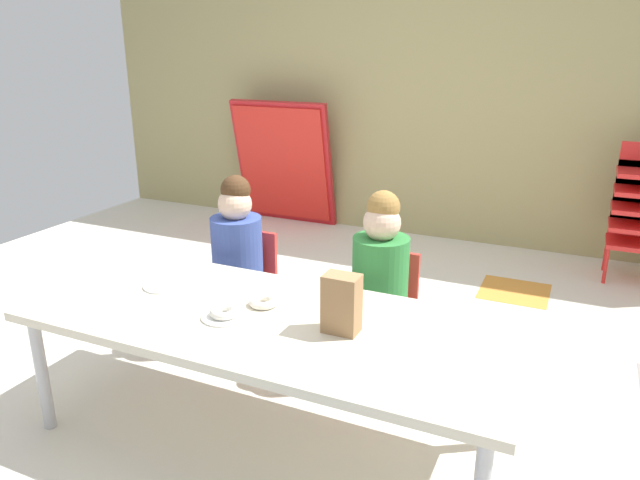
{
  "coord_description": "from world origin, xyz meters",
  "views": [
    {
      "loc": [
        1.21,
        -2.4,
        1.54
      ],
      "look_at": [
        0.28,
        -0.36,
        0.79
      ],
      "focal_mm": 33.05,
      "sensor_mm": 36.0,
      "label": 1
    }
  ],
  "objects_px": {
    "craft_table": "(269,326)",
    "paper_plate_near_edge": "(225,316)",
    "paper_bag_brown": "(342,304)",
    "donut_powdered_loose": "(264,302)",
    "kid_chair_red_stack": "(638,205)",
    "seated_child_near_camera": "(238,246)",
    "paper_plate_center_table": "(164,285)",
    "folded_activity_table": "(283,163)",
    "seated_child_middle_seat": "(381,269)",
    "donut_powdered_on_plate": "(225,312)"
  },
  "relations": [
    {
      "from": "seated_child_near_camera",
      "to": "seated_child_middle_seat",
      "type": "height_order",
      "value": "same"
    },
    {
      "from": "paper_plate_center_table",
      "to": "folded_activity_table",
      "type": "bearing_deg",
      "value": 107.2
    },
    {
      "from": "donut_powdered_loose",
      "to": "kid_chair_red_stack",
      "type": "bearing_deg",
      "value": 59.21
    },
    {
      "from": "donut_powdered_on_plate",
      "to": "seated_child_near_camera",
      "type": "bearing_deg",
      "value": 118.45
    },
    {
      "from": "craft_table",
      "to": "donut_powdered_loose",
      "type": "xyz_separation_m",
      "value": [
        -0.07,
        0.08,
        0.06
      ]
    },
    {
      "from": "seated_child_near_camera",
      "to": "donut_powdered_on_plate",
      "type": "xyz_separation_m",
      "value": [
        0.38,
        -0.7,
        0.01
      ]
    },
    {
      "from": "folded_activity_table",
      "to": "paper_plate_near_edge",
      "type": "bearing_deg",
      "value": -66.32
    },
    {
      "from": "seated_child_near_camera",
      "to": "folded_activity_table",
      "type": "bearing_deg",
      "value": 111.99
    },
    {
      "from": "seated_child_middle_seat",
      "to": "paper_plate_near_edge",
      "type": "height_order",
      "value": "seated_child_middle_seat"
    },
    {
      "from": "seated_child_near_camera",
      "to": "paper_plate_center_table",
      "type": "bearing_deg",
      "value": -92.77
    },
    {
      "from": "paper_bag_brown",
      "to": "donut_powdered_on_plate",
      "type": "bearing_deg",
      "value": -169.74
    },
    {
      "from": "seated_child_middle_seat",
      "to": "donut_powdered_loose",
      "type": "relative_size",
      "value": 7.72
    },
    {
      "from": "seated_child_middle_seat",
      "to": "donut_powdered_loose",
      "type": "height_order",
      "value": "seated_child_middle_seat"
    },
    {
      "from": "seated_child_middle_seat",
      "to": "paper_plate_near_edge",
      "type": "relative_size",
      "value": 5.1
    },
    {
      "from": "paper_plate_near_edge",
      "to": "paper_bag_brown",
      "type": "bearing_deg",
      "value": 10.26
    },
    {
      "from": "seated_child_middle_seat",
      "to": "kid_chair_red_stack",
      "type": "bearing_deg",
      "value": 58.89
    },
    {
      "from": "kid_chair_red_stack",
      "to": "paper_plate_center_table",
      "type": "bearing_deg",
      "value": -128.41
    },
    {
      "from": "craft_table",
      "to": "kid_chair_red_stack",
      "type": "distance_m",
      "value": 2.89
    },
    {
      "from": "seated_child_middle_seat",
      "to": "donut_powdered_loose",
      "type": "xyz_separation_m",
      "value": [
        -0.31,
        -0.54,
        0.0
      ]
    },
    {
      "from": "kid_chair_red_stack",
      "to": "folded_activity_table",
      "type": "bearing_deg",
      "value": 175.97
    },
    {
      "from": "paper_bag_brown",
      "to": "paper_plate_center_table",
      "type": "bearing_deg",
      "value": 175.51
    },
    {
      "from": "seated_child_near_camera",
      "to": "folded_activity_table",
      "type": "distance_m",
      "value": 2.26
    },
    {
      "from": "paper_bag_brown",
      "to": "donut_powdered_on_plate",
      "type": "distance_m",
      "value": 0.47
    },
    {
      "from": "seated_child_middle_seat",
      "to": "paper_plate_center_table",
      "type": "xyz_separation_m",
      "value": [
        -0.8,
        -0.55,
        -0.01
      ]
    },
    {
      "from": "seated_child_near_camera",
      "to": "paper_plate_near_edge",
      "type": "relative_size",
      "value": 5.1
    },
    {
      "from": "paper_plate_near_edge",
      "to": "donut_powdered_on_plate",
      "type": "distance_m",
      "value": 0.02
    },
    {
      "from": "craft_table",
      "to": "paper_plate_center_table",
      "type": "relative_size",
      "value": 10.71
    },
    {
      "from": "seated_child_near_camera",
      "to": "paper_plate_near_edge",
      "type": "distance_m",
      "value": 0.8
    },
    {
      "from": "craft_table",
      "to": "donut_powdered_loose",
      "type": "height_order",
      "value": "donut_powdered_loose"
    },
    {
      "from": "seated_child_near_camera",
      "to": "donut_powdered_loose",
      "type": "xyz_separation_m",
      "value": [
        0.46,
        -0.54,
        0.0
      ]
    },
    {
      "from": "seated_child_near_camera",
      "to": "donut_powdered_on_plate",
      "type": "relative_size",
      "value": 8.0
    },
    {
      "from": "seated_child_near_camera",
      "to": "donut_powdered_loose",
      "type": "relative_size",
      "value": 7.72
    },
    {
      "from": "craft_table",
      "to": "paper_bag_brown",
      "type": "distance_m",
      "value": 0.34
    },
    {
      "from": "craft_table",
      "to": "seated_child_middle_seat",
      "type": "distance_m",
      "value": 0.67
    },
    {
      "from": "paper_plate_near_edge",
      "to": "donut_powdered_loose",
      "type": "xyz_separation_m",
      "value": [
        0.08,
        0.16,
        0.01
      ]
    },
    {
      "from": "folded_activity_table",
      "to": "donut_powdered_on_plate",
      "type": "height_order",
      "value": "folded_activity_table"
    },
    {
      "from": "donut_powdered_on_plate",
      "to": "donut_powdered_loose",
      "type": "bearing_deg",
      "value": 62.49
    },
    {
      "from": "seated_child_near_camera",
      "to": "kid_chair_red_stack",
      "type": "bearing_deg",
      "value": 44.74
    },
    {
      "from": "kid_chair_red_stack",
      "to": "donut_powdered_loose",
      "type": "distance_m",
      "value": 2.85
    },
    {
      "from": "seated_child_middle_seat",
      "to": "kid_chair_red_stack",
      "type": "distance_m",
      "value": 2.22
    },
    {
      "from": "seated_child_middle_seat",
      "to": "donut_powdered_loose",
      "type": "distance_m",
      "value": 0.63
    },
    {
      "from": "craft_table",
      "to": "paper_plate_near_edge",
      "type": "height_order",
      "value": "paper_plate_near_edge"
    },
    {
      "from": "seated_child_near_camera",
      "to": "craft_table",
      "type": "bearing_deg",
      "value": -49.73
    },
    {
      "from": "seated_child_middle_seat",
      "to": "paper_bag_brown",
      "type": "height_order",
      "value": "seated_child_middle_seat"
    },
    {
      "from": "paper_bag_brown",
      "to": "kid_chair_red_stack",
      "type": "bearing_deg",
      "value": 66.64
    },
    {
      "from": "seated_child_near_camera",
      "to": "folded_activity_table",
      "type": "relative_size",
      "value": 0.84
    },
    {
      "from": "craft_table",
      "to": "kid_chair_red_stack",
      "type": "relative_size",
      "value": 2.1
    },
    {
      "from": "craft_table",
      "to": "paper_bag_brown",
      "type": "height_order",
      "value": "paper_bag_brown"
    },
    {
      "from": "craft_table",
      "to": "paper_plate_near_edge",
      "type": "bearing_deg",
      "value": -153.49
    },
    {
      "from": "paper_bag_brown",
      "to": "donut_powdered_loose",
      "type": "distance_m",
      "value": 0.39
    }
  ]
}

